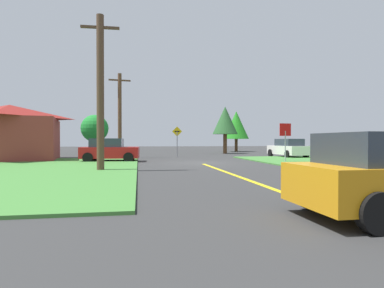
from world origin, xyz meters
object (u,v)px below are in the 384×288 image
Objects in this scene: stop_sign at (285,135)px; oak_tree_left at (236,125)px; car_on_crossroad at (288,148)px; barn at (10,133)px; direction_sign at (177,138)px; utility_pole_mid at (120,115)px; pine_tree_center at (225,121)px; oak_tree_right at (95,128)px; parked_car_near_building at (109,150)px; utility_pole_near at (100,91)px.

oak_tree_left is at bearing -103.83° from stop_sign.
barn is (-22.39, -0.32, 1.27)m from car_on_crossroad.
car_on_crossroad is at bearing -15.38° from direction_sign.
utility_pole_mid is 13.47m from pine_tree_center.
oak_tree_right is at bearing 162.96° from pine_tree_center.
pine_tree_center is (-3.18, -5.87, 0.20)m from oak_tree_left.
parked_car_near_building is 8.11m from barn.
utility_pole_near is 1.05× the size of utility_pole_mid.
stop_sign reaches higher than parked_car_near_building.
parked_car_near_building is 15.24m from car_on_crossroad.
stop_sign is at bearing -54.13° from direction_sign.
oak_tree_left is 26.92m from barn.
utility_pole_mid is at bearing 87.72° from parked_car_near_building.
stop_sign is 20.96m from oak_tree_left.
utility_pole_near is 28.80m from oak_tree_left.
barn is (-12.94, -2.92, 0.36)m from direction_sign.
direction_sign is at bearing -59.25° from stop_sign.
parked_car_near_building is 0.75× the size of pine_tree_center.
utility_pole_near is 1.64× the size of oak_tree_right.
utility_pole_mid is (0.45, 4.46, 2.85)m from parked_car_near_building.
direction_sign is at bearing -128.04° from oak_tree_left.
direction_sign is at bearing 50.12° from parked_car_near_building.
oak_tree_left is 1.18× the size of oak_tree_right.
oak_tree_right is (-3.37, 23.46, -0.90)m from utility_pole_near.
stop_sign is 0.58× the size of oak_tree_right.
oak_tree_right is at bearing 50.78° from car_on_crossroad.
pine_tree_center is 1.17× the size of oak_tree_right.
oak_tree_left is (9.40, 12.02, 1.82)m from direction_sign.
pine_tree_center is at bearing 17.40° from car_on_crossroad.
stop_sign is 24.40m from oak_tree_right.
parked_car_near_building is (-11.69, 2.86, -1.06)m from stop_sign.
utility_pole_mid is (-14.45, 1.29, 2.85)m from car_on_crossroad.
oak_tree_right is 0.59× the size of barn.
parked_car_near_building is 0.89× the size of car_on_crossroad.
barn is at bearing -168.54° from utility_pole_mid.
direction_sign reaches higher than parked_car_near_building.
oak_tree_left reaches higher than direction_sign.
utility_pole_mid is at bearing -73.25° from oak_tree_right.
utility_pole_near is at bearing -120.59° from oak_tree_left.
barn reaches higher than car_on_crossroad.
pine_tree_center is 21.26m from barn.
stop_sign is at bearing -10.26° from parked_car_near_building.
car_on_crossroad is 0.85× the size of pine_tree_center.
utility_pole_near reaches higher than stop_sign.
oak_tree_left is 6.68m from pine_tree_center.
parked_car_near_building is at bearing -79.13° from oak_tree_right.
pine_tree_center is at bearing 58.77° from utility_pole_near.
oak_tree_left is at bearing 59.41° from utility_pole_near.
stop_sign is at bearing -98.71° from oak_tree_left.
utility_pole_near is 11.46m from utility_pole_mid.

